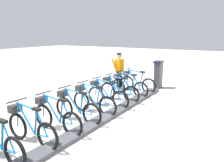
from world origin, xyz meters
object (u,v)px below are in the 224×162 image
at_px(bike_docked_2, 118,90).
at_px(bike_docked_6, 55,116).
at_px(bike_docked_1, 128,86).
at_px(bike_docked_5, 75,107).
at_px(worker_near_rack, 119,70).
at_px(bike_docked_3, 106,95).
at_px(bike_docked_4, 92,101).
at_px(bike_docked_7, 29,127).
at_px(payment_kiosk, 158,74).
at_px(bike_docked_0, 136,82).

height_order(bike_docked_2, bike_docked_6, same).
bearing_deg(bike_docked_2, bike_docked_1, -90.00).
relative_size(bike_docked_5, worker_near_rack, 1.04).
xyz_separation_m(bike_docked_1, bike_docked_2, (0.00, 0.82, 0.00)).
bearing_deg(bike_docked_3, bike_docked_2, -90.00).
distance_m(bike_docked_4, bike_docked_7, 2.45).
height_order(payment_kiosk, bike_docked_7, payment_kiosk).
xyz_separation_m(bike_docked_6, worker_near_rack, (0.89, -4.93, 0.48)).
relative_size(bike_docked_3, bike_docked_5, 1.00).
height_order(bike_docked_0, bike_docked_6, same).
height_order(bike_docked_0, bike_docked_3, same).
bearing_deg(bike_docked_1, bike_docked_3, 90.00).
height_order(payment_kiosk, bike_docked_3, payment_kiosk).
bearing_deg(bike_docked_5, bike_docked_1, -90.00).
height_order(bike_docked_1, bike_docked_3, same).
height_order(payment_kiosk, bike_docked_4, payment_kiosk).
bearing_deg(bike_docked_7, bike_docked_1, -90.00).
xyz_separation_m(bike_docked_0, bike_docked_7, (0.00, 5.71, 0.00)).
height_order(bike_docked_4, worker_near_rack, worker_near_rack).
distance_m(bike_docked_0, worker_near_rack, 1.01).
distance_m(payment_kiosk, bike_docked_3, 3.67).
bearing_deg(worker_near_rack, bike_docked_3, 109.71).
bearing_deg(bike_docked_6, bike_docked_7, 90.00).
distance_m(bike_docked_0, bike_docked_7, 5.71).
height_order(bike_docked_1, bike_docked_6, same).
height_order(payment_kiosk, worker_near_rack, worker_near_rack).
bearing_deg(bike_docked_4, bike_docked_3, -90.00).
bearing_deg(bike_docked_2, bike_docked_6, 90.00).
bearing_deg(bike_docked_6, bike_docked_3, -90.00).
xyz_separation_m(bike_docked_4, bike_docked_6, (0.00, 1.63, 0.00)).
relative_size(bike_docked_1, bike_docked_4, 1.00).
bearing_deg(bike_docked_0, bike_docked_7, 90.00).
xyz_separation_m(bike_docked_0, bike_docked_4, (0.00, 3.26, 0.00)).
distance_m(bike_docked_2, bike_docked_3, 0.82).
bearing_deg(bike_docked_3, worker_near_rack, -70.29).
xyz_separation_m(bike_docked_4, bike_docked_5, (0.00, 0.82, 0.00)).
height_order(payment_kiosk, bike_docked_1, payment_kiosk).
xyz_separation_m(bike_docked_0, worker_near_rack, (0.89, -0.04, 0.48)).
height_order(bike_docked_2, bike_docked_3, same).
height_order(payment_kiosk, bike_docked_6, payment_kiosk).
distance_m(payment_kiosk, bike_docked_2, 2.87).
bearing_deg(payment_kiosk, worker_near_rack, 37.88).
height_order(bike_docked_0, bike_docked_7, same).
xyz_separation_m(bike_docked_1, bike_docked_5, (0.00, 3.26, 0.00)).
distance_m(payment_kiosk, bike_docked_4, 4.48).
height_order(bike_docked_2, bike_docked_4, same).
distance_m(bike_docked_3, bike_docked_4, 0.82).
bearing_deg(worker_near_rack, bike_docked_5, 102.20).
height_order(bike_docked_6, bike_docked_7, same).
bearing_deg(bike_docked_5, bike_docked_2, -90.00).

